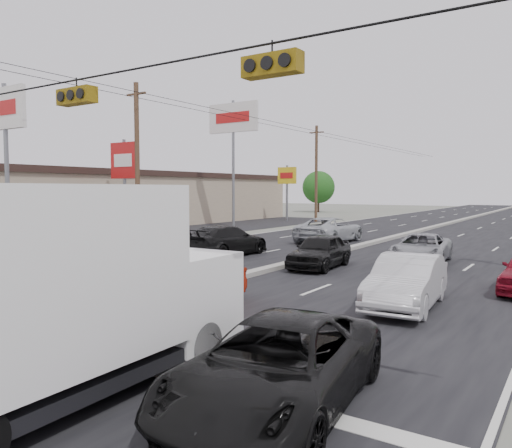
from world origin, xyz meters
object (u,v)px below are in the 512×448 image
Objects in this scene: black_suv at (278,366)px; queue_car_c at (421,249)px; queue_car_b at (407,282)px; pole_sign_billboard at (233,126)px; box_truck at (58,291)px; oncoming_near at (225,241)px; oncoming_far at (330,230)px; pole_sign_near at (5,121)px; red_sedan at (192,286)px; utility_pole_left_b at (137,162)px; utility_pole_left_c at (316,173)px; tan_sedan at (35,331)px; tree_left_far at (319,187)px; pole_sign_mid at (124,166)px; queue_car_a at (320,251)px; pole_sign_far at (287,180)px.

black_suv is 16.90m from queue_car_c.
queue_car_b is (-0.30, 7.76, 0.06)m from black_suv.
pole_sign_billboard reaches higher than black_suv.
box_truck is at bearing -111.28° from queue_car_b.
oncoming_far is (1.65, 9.00, 0.02)m from oncoming_near.
red_sedan is at bearing -14.94° from pole_sign_near.
box_truck is 18.42m from queue_car_c.
oncoming_near is at bearing 26.01° from pole_sign_near.
pole_sign_near is at bearing 151.25° from black_suv.
queue_car_c is at bearing -161.67° from oncoming_near.
red_sedan is (16.70, -4.46, -6.34)m from pole_sign_near.
red_sedan is 0.71× the size of oncoming_far.
utility_pole_left_b is 1.00× the size of utility_pole_left_c.
oncoming_near is (-6.03, 9.66, 0.11)m from red_sedan.
queue_car_c is (-2.28, 16.74, -0.01)m from black_suv.
red_sedan is (-2.17, 5.80, -1.11)m from box_truck.
tan_sedan is 1.36× the size of red_sedan.
tree_left_far is at bearing -61.25° from oncoming_far.
red_sedan is (-0.80, 5.35, -0.13)m from tan_sedan.
pole_sign_near reaches higher than box_truck.
box_truck reaches higher than red_sedan.
pole_sign_near reaches higher than tan_sedan.
oncoming_near reaches higher than queue_car_b.
pole_sign_billboard is 1.58× the size of box_truck.
red_sedan is at bearing -56.48° from pole_sign_billboard.
utility_pole_left_c is 2.19× the size of queue_car_b.
queue_car_c is (3.02, 12.56, 0.01)m from red_sedan.
pole_sign_mid is 0.64× the size of pole_sign_billboard.
box_truck reaches higher than queue_car_b.
utility_pole_left_c is 20.77m from oncoming_far.
box_truck reaches higher than tan_sedan.
queue_car_b is at bearing 71.60° from box_truck.
tan_sedan reaches higher than black_suv.
tan_sedan is at bearing -89.03° from red_sedan.
oncoming_far is at bearing 49.07° from pole_sign_near.
pole_sign_mid is at bearing -101.56° from utility_pole_left_c.
utility_pole_left_c is 1.63× the size of tree_left_far.
pole_sign_mid is at bearing 158.35° from queue_car_a.
queue_car_a reaches higher than queue_car_c.
queue_car_a is (13.90, -2.64, -4.37)m from utility_pole_left_b.
red_sedan is 6.75m from black_suv.
pole_sign_mid is 15.54m from oncoming_far.
pole_sign_far is at bearing -73.30° from tree_left_far.
red_sedan is 0.95× the size of queue_car_a.
pole_sign_near is 24.47m from black_suv.
tree_left_far reaches higher than pole_sign_far.
tree_left_far reaches higher than box_truck.
queue_car_b is at bearing -44.56° from pole_sign_billboard.
pole_sign_near is at bearing 173.18° from queue_car_b.
pole_sign_near reaches higher than oncoming_far.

